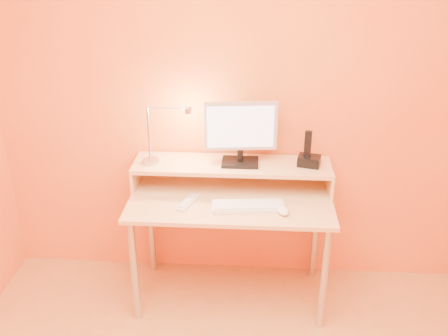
# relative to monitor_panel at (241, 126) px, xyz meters

# --- Properties ---
(wall_back) EXTENTS (3.00, 0.04, 2.50)m
(wall_back) POSITION_rel_monitor_panel_xyz_m (-0.05, 0.16, 0.13)
(wall_back) COLOR orange
(wall_back) RESTS_ON floor
(desk_leg_fl) EXTENTS (0.04, 0.04, 0.69)m
(desk_leg_fl) POSITION_rel_monitor_panel_xyz_m (-0.60, -0.41, -0.77)
(desk_leg_fl) COLOR #BABABE
(desk_leg_fl) RESTS_ON floor
(desk_leg_fr) EXTENTS (0.04, 0.04, 0.69)m
(desk_leg_fr) POSITION_rel_monitor_panel_xyz_m (0.50, -0.41, -0.77)
(desk_leg_fr) COLOR #BABABE
(desk_leg_fr) RESTS_ON floor
(desk_leg_bl) EXTENTS (0.04, 0.04, 0.69)m
(desk_leg_bl) POSITION_rel_monitor_panel_xyz_m (-0.60, 0.09, -0.77)
(desk_leg_bl) COLOR #BABABE
(desk_leg_bl) RESTS_ON floor
(desk_leg_br) EXTENTS (0.04, 0.04, 0.69)m
(desk_leg_br) POSITION_rel_monitor_panel_xyz_m (0.50, 0.09, -0.77)
(desk_leg_br) COLOR #BABABE
(desk_leg_br) RESTS_ON floor
(desk_lower) EXTENTS (1.20, 0.60, 0.02)m
(desk_lower) POSITION_rel_monitor_panel_xyz_m (-0.05, -0.16, -0.41)
(desk_lower) COLOR #E8B575
(desk_lower) RESTS_ON floor
(shelf_riser_left) EXTENTS (0.02, 0.30, 0.14)m
(shelf_riser_left) POSITION_rel_monitor_panel_xyz_m (-0.64, -0.01, -0.33)
(shelf_riser_left) COLOR #E8B575
(shelf_riser_left) RESTS_ON desk_lower
(shelf_riser_right) EXTENTS (0.02, 0.30, 0.14)m
(shelf_riser_right) POSITION_rel_monitor_panel_xyz_m (0.54, -0.01, -0.33)
(shelf_riser_right) COLOR #E8B575
(shelf_riser_right) RESTS_ON desk_lower
(desk_shelf) EXTENTS (1.20, 0.30, 0.02)m
(desk_shelf) POSITION_rel_monitor_panel_xyz_m (-0.05, -0.01, -0.25)
(desk_shelf) COLOR #E8B575
(desk_shelf) RESTS_ON desk_lower
(monitor_foot) EXTENTS (0.22, 0.16, 0.02)m
(monitor_foot) POSITION_rel_monitor_panel_xyz_m (-0.00, -0.01, -0.23)
(monitor_foot) COLOR black
(monitor_foot) RESTS_ON desk_shelf
(monitor_neck) EXTENTS (0.04, 0.04, 0.07)m
(monitor_neck) POSITION_rel_monitor_panel_xyz_m (-0.00, -0.01, -0.19)
(monitor_neck) COLOR black
(monitor_neck) RESTS_ON monitor_foot
(monitor_panel) EXTENTS (0.43, 0.08, 0.29)m
(monitor_panel) POSITION_rel_monitor_panel_xyz_m (0.00, 0.00, 0.00)
(monitor_panel) COLOR #B0B0BA
(monitor_panel) RESTS_ON monitor_neck
(monitor_back) EXTENTS (0.39, 0.05, 0.25)m
(monitor_back) POSITION_rel_monitor_panel_xyz_m (0.00, 0.02, 0.00)
(monitor_back) COLOR black
(monitor_back) RESTS_ON monitor_panel
(monitor_screen) EXTENTS (0.39, 0.05, 0.25)m
(monitor_screen) POSITION_rel_monitor_panel_xyz_m (0.00, -0.02, 0.00)
(monitor_screen) COLOR silver
(monitor_screen) RESTS_ON monitor_panel
(lamp_base) EXTENTS (0.10, 0.10, 0.02)m
(lamp_base) POSITION_rel_monitor_panel_xyz_m (-0.54, -0.04, -0.23)
(lamp_base) COLOR #BABABE
(lamp_base) RESTS_ON desk_shelf
(lamp_post) EXTENTS (0.01, 0.01, 0.33)m
(lamp_post) POSITION_rel_monitor_panel_xyz_m (-0.54, -0.04, -0.05)
(lamp_post) COLOR #BABABE
(lamp_post) RESTS_ON lamp_base
(lamp_arm) EXTENTS (0.24, 0.01, 0.01)m
(lamp_arm) POSITION_rel_monitor_panel_xyz_m (-0.42, -0.04, 0.12)
(lamp_arm) COLOR #BABABE
(lamp_arm) RESTS_ON lamp_post
(lamp_head) EXTENTS (0.04, 0.04, 0.03)m
(lamp_head) POSITION_rel_monitor_panel_xyz_m (-0.30, -0.04, 0.10)
(lamp_head) COLOR #BABABE
(lamp_head) RESTS_ON lamp_arm
(lamp_bulb) EXTENTS (0.03, 0.03, 0.00)m
(lamp_bulb) POSITION_rel_monitor_panel_xyz_m (-0.30, -0.04, 0.09)
(lamp_bulb) COLOR #FFEAC6
(lamp_bulb) RESTS_ON lamp_head
(phone_dock) EXTENTS (0.15, 0.13, 0.06)m
(phone_dock) POSITION_rel_monitor_panel_xyz_m (0.41, -0.01, -0.21)
(phone_dock) COLOR black
(phone_dock) RESTS_ON desk_shelf
(phone_handset) EXTENTS (0.04, 0.03, 0.16)m
(phone_handset) POSITION_rel_monitor_panel_xyz_m (0.40, -0.01, -0.10)
(phone_handset) COLOR black
(phone_handset) RESTS_ON phone_dock
(phone_led) EXTENTS (0.01, 0.00, 0.04)m
(phone_led) POSITION_rel_monitor_panel_xyz_m (0.46, -0.06, -0.21)
(phone_led) COLOR #2B81EF
(phone_led) RESTS_ON phone_dock
(keyboard) EXTENTS (0.43, 0.17, 0.02)m
(keyboard) POSITION_rel_monitor_panel_xyz_m (0.06, -0.27, -0.39)
(keyboard) COLOR silver
(keyboard) RESTS_ON desk_lower
(mouse) EXTENTS (0.09, 0.12, 0.04)m
(mouse) POSITION_rel_monitor_panel_xyz_m (0.25, -0.31, -0.38)
(mouse) COLOR white
(mouse) RESTS_ON desk_lower
(remote_control) EXTENTS (0.12, 0.20, 0.02)m
(remote_control) POSITION_rel_monitor_panel_xyz_m (-0.29, -0.25, -0.39)
(remote_control) COLOR silver
(remote_control) RESTS_ON desk_lower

